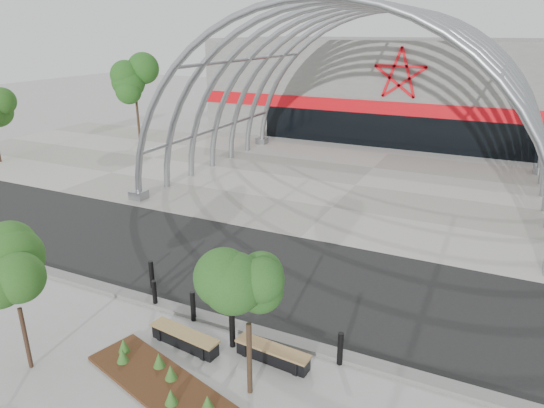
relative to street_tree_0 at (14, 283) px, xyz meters
name	(u,v)px	position (x,y,z in m)	size (l,w,h in m)	color
ground	(219,317)	(3.40, 4.34, -2.62)	(140.00, 140.00, 0.00)	#9F9E99
road	(266,271)	(3.40, 7.84, -2.61)	(140.00, 7.00, 0.02)	black
forecourt	(355,185)	(3.40, 19.84, -2.60)	(60.00, 17.00, 0.04)	gray
kerb	(215,319)	(3.40, 4.09, -2.56)	(60.00, 0.50, 0.12)	slate
arena_building	(416,87)	(3.40, 37.79, 1.36)	(34.00, 15.24, 8.00)	slate
vault_canopy	(355,185)	(3.40, 19.84, -2.61)	(20.80, 15.80, 20.36)	gray
planting_bed	(160,380)	(3.64, 1.00, -2.50)	(5.01, 2.74, 0.51)	#3B1E11
street_tree_0	(14,283)	(0.00, 0.00, 0.00)	(1.60, 1.60, 3.65)	black
street_tree_1	(248,294)	(5.93, 1.75, 0.25)	(1.69, 1.69, 4.00)	black
bench_0	(185,339)	(3.30, 2.62, -2.39)	(2.34, 0.78, 0.48)	black
bench_1	(273,355)	(5.93, 3.10, -2.40)	(2.25, 0.65, 0.47)	black
bollard_0	(155,294)	(1.12, 4.00, -2.15)	(0.15, 0.15, 0.95)	black
bollard_1	(152,275)	(0.24, 4.96, -2.10)	(0.17, 0.17, 1.05)	black
bollard_2	(193,306)	(2.77, 3.85, -2.11)	(0.16, 0.16, 1.03)	black
bollard_3	(232,330)	(4.56, 3.22, -2.08)	(0.17, 0.17, 1.09)	black
bollard_4	(340,349)	(7.66, 3.81, -2.12)	(0.16, 0.16, 1.00)	black
bg_tree_0	(135,83)	(-16.60, 24.34, 2.01)	(3.00, 3.00, 6.45)	black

